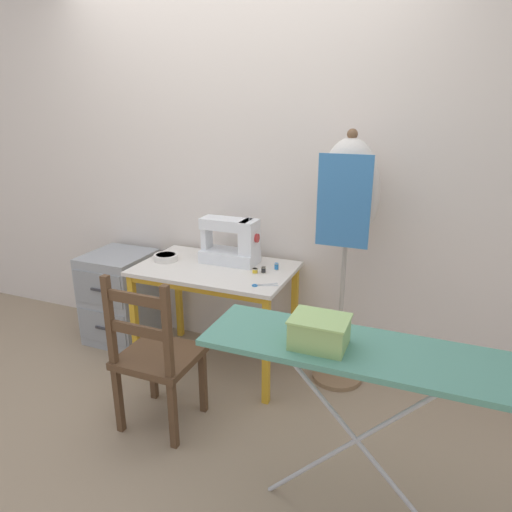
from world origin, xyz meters
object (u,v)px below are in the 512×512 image
at_px(filing_cabinet, 121,297).
at_px(sewing_machine, 233,243).
at_px(thread_spool_mid_table, 263,270).
at_px(storage_box, 319,332).
at_px(wooden_chair, 156,357).
at_px(thread_spool_near_machine, 255,271).
at_px(fabric_bowl, 166,257).
at_px(dress_form, 348,205).
at_px(ironing_board, 363,358).
at_px(thread_spool_far_edge, 276,266).
at_px(scissors, 261,285).

bearing_deg(filing_cabinet, sewing_machine, 2.34).
distance_m(thread_spool_mid_table, storage_box, 1.12).
bearing_deg(wooden_chair, thread_spool_near_machine, 65.47).
height_order(fabric_bowl, dress_form, dress_form).
bearing_deg(ironing_board, storage_box, -165.34).
xyz_separation_m(fabric_bowl, storage_box, (1.28, -0.91, 0.15)).
bearing_deg(fabric_bowl, thread_spool_near_machine, -0.22).
relative_size(fabric_bowl, storage_box, 0.74).
relative_size(thread_spool_mid_table, ironing_board, 0.03).
bearing_deg(wooden_chair, fabric_bowl, 117.21).
relative_size(thread_spool_far_edge, wooden_chair, 0.05).
xyz_separation_m(sewing_machine, dress_form, (0.72, 0.02, 0.30)).
xyz_separation_m(fabric_bowl, wooden_chair, (0.34, -0.66, -0.31)).
xyz_separation_m(filing_cabinet, storage_box, (1.76, -1.00, 0.55)).
height_order(thread_spool_far_edge, storage_box, storage_box).
height_order(wooden_chair, filing_cabinet, wooden_chair).
bearing_deg(sewing_machine, scissors, -43.60).
height_order(dress_form, ironing_board, dress_form).
distance_m(fabric_bowl, dress_form, 1.24).
xyz_separation_m(scissors, filing_cabinet, (-1.23, 0.26, -0.38)).
relative_size(thread_spool_mid_table, dress_form, 0.02).
bearing_deg(wooden_chair, sewing_machine, 83.29).
height_order(thread_spool_far_edge, filing_cabinet, thread_spool_far_edge).
bearing_deg(wooden_chair, thread_spool_mid_table, 63.16).
bearing_deg(thread_spool_far_edge, filing_cabinet, -179.08).
distance_m(fabric_bowl, thread_spool_near_machine, 0.64).
height_order(sewing_machine, thread_spool_far_edge, sewing_machine).
bearing_deg(sewing_machine, thread_spool_far_edge, -3.28).
distance_m(sewing_machine, thread_spool_near_machine, 0.27).
height_order(thread_spool_mid_table, wooden_chair, wooden_chair).
distance_m(thread_spool_near_machine, filing_cabinet, 1.19).
xyz_separation_m(thread_spool_far_edge, dress_form, (0.41, 0.04, 0.42)).
bearing_deg(sewing_machine, thread_spool_mid_table, -21.77).
xyz_separation_m(fabric_bowl, thread_spool_mid_table, (0.69, 0.02, -0.00)).
relative_size(thread_spool_mid_table, filing_cabinet, 0.06).
bearing_deg(sewing_machine, ironing_board, -44.57).
bearing_deg(scissors, sewing_machine, 136.40).
height_order(fabric_bowl, ironing_board, ironing_board).
bearing_deg(storage_box, ironing_board, 14.66).
distance_m(fabric_bowl, filing_cabinet, 0.63).
xyz_separation_m(thread_spool_mid_table, storage_box, (0.59, -0.94, 0.15)).
bearing_deg(fabric_bowl, thread_spool_mid_table, 1.95).
height_order(thread_spool_near_machine, wooden_chair, wooden_chair).
distance_m(thread_spool_far_edge, dress_form, 0.59).
relative_size(thread_spool_near_machine, filing_cabinet, 0.06).
xyz_separation_m(sewing_machine, thread_spool_near_machine, (0.21, -0.13, -0.12)).
distance_m(sewing_machine, wooden_chair, 0.90).
bearing_deg(dress_form, scissors, -141.33).
distance_m(thread_spool_near_machine, thread_spool_far_edge, 0.15).
xyz_separation_m(thread_spool_mid_table, wooden_chair, (-0.35, -0.68, -0.31)).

